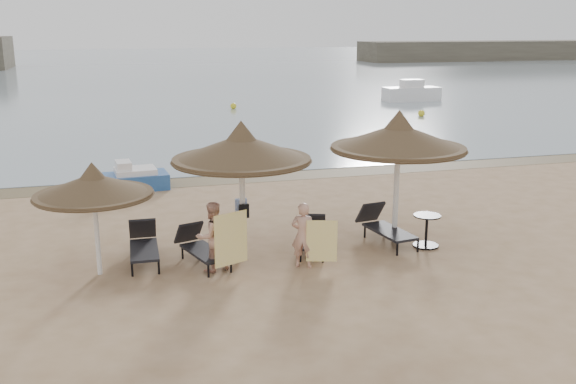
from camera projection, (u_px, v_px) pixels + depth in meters
name	position (u px, v px, depth m)	size (l,w,h in m)	color
ground	(269.00, 279.00, 13.65)	(160.00, 160.00, 0.00)	tan
sea	(130.00, 66.00, 88.27)	(200.00, 140.00, 0.03)	gray
wet_sand_strip	(204.00, 180.00, 22.42)	(200.00, 1.60, 0.01)	brown
palapa_left	(93.00, 186.00, 13.45)	(2.51, 2.51, 2.49)	white
palapa_center	(241.00, 149.00, 14.50)	(3.21, 3.21, 3.19)	white
palapa_right	(398.00, 138.00, 15.49)	(3.32, 3.32, 3.29)	white
lounger_far_left	(144.00, 244.00, 14.74)	(0.68, 1.89, 0.84)	black
lounger_near_left	(200.00, 246.00, 14.61)	(1.11, 1.91, 0.81)	black
lounger_near_right	(313.00, 235.00, 15.46)	(1.10, 1.79, 0.76)	black
lounger_far_right	(384.00, 226.00, 16.02)	(0.94, 2.02, 0.87)	black
side_table	(426.00, 232.00, 15.62)	(0.66, 0.66, 0.80)	black
person_left	(212.00, 231.00, 13.95)	(0.83, 0.54, 1.81)	tan
person_right	(303.00, 230.00, 14.16)	(0.80, 0.52, 1.73)	tan
towel_left	(231.00, 239.00, 13.74)	(0.78, 0.34, 1.17)	yellow
towel_right	(322.00, 241.00, 14.07)	(0.65, 0.22, 0.95)	yellow
bag_patterned	(241.00, 206.00, 15.02)	(0.28, 0.10, 0.35)	silver
bag_dark	(244.00, 211.00, 14.71)	(0.24, 0.13, 0.33)	black
pedal_boat	(135.00, 178.00, 21.19)	(2.15, 1.39, 0.96)	#265397
buoy_mid	(233.00, 106.00, 41.75)	(0.40, 0.40, 0.40)	yellow
buoy_right	(421.00, 113.00, 38.20)	(0.41, 0.41, 0.41)	yellow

